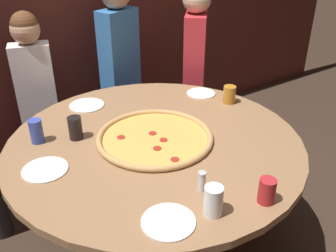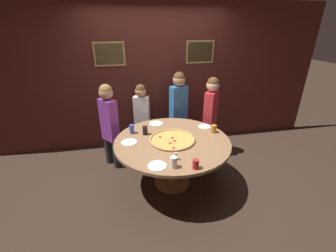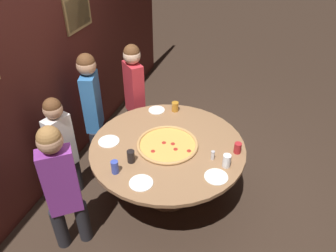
{
  "view_description": "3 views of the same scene",
  "coord_description": "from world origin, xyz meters",
  "px_view_note": "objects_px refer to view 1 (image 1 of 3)",
  "views": [
    {
      "loc": [
        -0.93,
        -1.5,
        1.8
      ],
      "look_at": [
        0.08,
        -0.02,
        0.81
      ],
      "focal_mm": 40.0,
      "sensor_mm": 36.0,
      "label": 1
    },
    {
      "loc": [
        -0.59,
        -2.69,
        2.23
      ],
      "look_at": [
        -0.06,
        0.0,
        0.96
      ],
      "focal_mm": 24.0,
      "sensor_mm": 36.0,
      "label": 2
    },
    {
      "loc": [
        -2.51,
        -0.85,
        2.87
      ],
      "look_at": [
        0.04,
        0.01,
        0.96
      ],
      "focal_mm": 35.0,
      "sensor_mm": 36.0,
      "label": 3
    }
  ],
  "objects_px": {
    "giant_pizza": "(155,138)",
    "white_plate_beside_cup": "(45,170)",
    "drink_cup_far_right": "(267,191)",
    "diner_side_left": "(195,62)",
    "white_plate_near_front": "(201,93)",
    "drink_cup_beside_pizza": "(36,131)",
    "diner_far_left": "(120,59)",
    "white_plate_left_side": "(168,222)",
    "drink_cup_near_left": "(229,95)",
    "white_plate_far_back": "(87,105)",
    "condiment_shaker": "(202,181)",
    "drink_cup_near_right": "(213,201)",
    "dining_table": "(155,159)",
    "diner_side_right": "(36,90)",
    "drink_cup_far_left": "(75,128)"
  },
  "relations": [
    {
      "from": "giant_pizza",
      "to": "white_plate_beside_cup",
      "type": "distance_m",
      "value": 0.6
    },
    {
      "from": "white_plate_beside_cup",
      "to": "drink_cup_far_right",
      "type": "bearing_deg",
      "value": -46.77
    },
    {
      "from": "diner_side_left",
      "to": "white_plate_near_front",
      "type": "bearing_deg",
      "value": 9.3
    },
    {
      "from": "drink_cup_beside_pizza",
      "to": "diner_far_left",
      "type": "xyz_separation_m",
      "value": [
        0.88,
        0.73,
        0.03
      ]
    },
    {
      "from": "white_plate_beside_cup",
      "to": "white_plate_left_side",
      "type": "distance_m",
      "value": 0.69
    },
    {
      "from": "giant_pizza",
      "to": "drink_cup_near_left",
      "type": "xyz_separation_m",
      "value": [
        0.66,
        0.13,
        0.04
      ]
    },
    {
      "from": "white_plate_far_back",
      "to": "condiment_shaker",
      "type": "xyz_separation_m",
      "value": [
        0.08,
        -1.09,
        0.05
      ]
    },
    {
      "from": "drink_cup_near_right",
      "to": "drink_cup_beside_pizza",
      "type": "bearing_deg",
      "value": 113.31
    },
    {
      "from": "drink_cup_near_left",
      "to": "drink_cup_far_right",
      "type": "relative_size",
      "value": 1.01
    },
    {
      "from": "diner_far_left",
      "to": "white_plate_far_back",
      "type": "bearing_deg",
      "value": 25.23
    },
    {
      "from": "white_plate_left_side",
      "to": "condiment_shaker",
      "type": "height_order",
      "value": "condiment_shaker"
    },
    {
      "from": "drink_cup_near_left",
      "to": "drink_cup_beside_pizza",
      "type": "xyz_separation_m",
      "value": [
        -1.19,
        0.21,
        0.01
      ]
    },
    {
      "from": "drink_cup_beside_pizza",
      "to": "white_plate_far_back",
      "type": "relative_size",
      "value": 0.6
    },
    {
      "from": "white_plate_left_side",
      "to": "dining_table",
      "type": "bearing_deg",
      "value": 62.47
    },
    {
      "from": "drink_cup_near_right",
      "to": "diner_side_right",
      "type": "bearing_deg",
      "value": 96.96
    },
    {
      "from": "white_plate_beside_cup",
      "to": "drink_cup_beside_pizza",
      "type": "bearing_deg",
      "value": 79.08
    },
    {
      "from": "white_plate_left_side",
      "to": "diner_side_left",
      "type": "bearing_deg",
      "value": 48.97
    },
    {
      "from": "white_plate_beside_cup",
      "to": "condiment_shaker",
      "type": "bearing_deg",
      "value": -45.56
    },
    {
      "from": "drink_cup_near_left",
      "to": "drink_cup_near_right",
      "type": "distance_m",
      "value": 1.09
    },
    {
      "from": "drink_cup_far_right",
      "to": "condiment_shaker",
      "type": "xyz_separation_m",
      "value": [
        -0.18,
        0.21,
        -0.01
      ]
    },
    {
      "from": "condiment_shaker",
      "to": "diner_side_right",
      "type": "relative_size",
      "value": 0.08
    },
    {
      "from": "white_plate_left_side",
      "to": "condiment_shaker",
      "type": "xyz_separation_m",
      "value": [
        0.24,
        0.09,
        0.05
      ]
    },
    {
      "from": "diner_side_right",
      "to": "white_plate_near_front",
      "type": "bearing_deg",
      "value": 158.94
    },
    {
      "from": "giant_pizza",
      "to": "drink_cup_far_right",
      "type": "height_order",
      "value": "drink_cup_far_right"
    },
    {
      "from": "giant_pizza",
      "to": "condiment_shaker",
      "type": "relative_size",
      "value": 6.6
    },
    {
      "from": "drink_cup_near_left",
      "to": "drink_cup_beside_pizza",
      "type": "distance_m",
      "value": 1.21
    },
    {
      "from": "drink_cup_beside_pizza",
      "to": "white_plate_near_front",
      "type": "height_order",
      "value": "drink_cup_beside_pizza"
    },
    {
      "from": "drink_cup_near_right",
      "to": "diner_side_left",
      "type": "distance_m",
      "value": 1.67
    },
    {
      "from": "giant_pizza",
      "to": "drink_cup_near_right",
      "type": "distance_m",
      "value": 0.64
    },
    {
      "from": "white_plate_near_front",
      "to": "diner_far_left",
      "type": "relative_size",
      "value": 0.13
    },
    {
      "from": "white_plate_far_back",
      "to": "diner_far_left",
      "type": "distance_m",
      "value": 0.67
    },
    {
      "from": "dining_table",
      "to": "white_plate_far_back",
      "type": "xyz_separation_m",
      "value": [
        -0.14,
        0.6,
        0.13
      ]
    },
    {
      "from": "drink_cup_near_right",
      "to": "white_plate_left_side",
      "type": "xyz_separation_m",
      "value": [
        -0.18,
        0.06,
        -0.06
      ]
    },
    {
      "from": "dining_table",
      "to": "condiment_shaker",
      "type": "bearing_deg",
      "value": -97.39
    },
    {
      "from": "drink_cup_far_right",
      "to": "condiment_shaker",
      "type": "distance_m",
      "value": 0.28
    },
    {
      "from": "drink_cup_near_left",
      "to": "diner_side_left",
      "type": "height_order",
      "value": "diner_side_left"
    },
    {
      "from": "drink_cup_near_right",
      "to": "drink_cup_far_left",
      "type": "xyz_separation_m",
      "value": [
        -0.23,
        0.89,
        -0.0
      ]
    },
    {
      "from": "diner_side_left",
      "to": "drink_cup_near_left",
      "type": "bearing_deg",
      "value": 24.47
    },
    {
      "from": "dining_table",
      "to": "white_plate_left_side",
      "type": "distance_m",
      "value": 0.66
    },
    {
      "from": "white_plate_beside_cup",
      "to": "drink_cup_near_right",
      "type": "bearing_deg",
      "value": -55.5
    },
    {
      "from": "condiment_shaker",
      "to": "drink_cup_beside_pizza",
      "type": "bearing_deg",
      "value": 120.04
    },
    {
      "from": "white_plate_near_front",
      "to": "diner_side_right",
      "type": "height_order",
      "value": "diner_side_right"
    },
    {
      "from": "diner_side_left",
      "to": "condiment_shaker",
      "type": "bearing_deg",
      "value": 4.73
    },
    {
      "from": "white_plate_near_front",
      "to": "diner_far_left",
      "type": "xyz_separation_m",
      "value": [
        -0.25,
        0.72,
        0.09
      ]
    },
    {
      "from": "giant_pizza",
      "to": "drink_cup_far_left",
      "type": "distance_m",
      "value": 0.44
    },
    {
      "from": "dining_table",
      "to": "diner_side_right",
      "type": "bearing_deg",
      "value": 107.17
    },
    {
      "from": "drink_cup_beside_pizza",
      "to": "white_plate_left_side",
      "type": "distance_m",
      "value": 0.94
    },
    {
      "from": "drink_cup_far_right",
      "to": "diner_side_right",
      "type": "height_order",
      "value": "diner_side_right"
    },
    {
      "from": "giant_pizza",
      "to": "drink_cup_beside_pizza",
      "type": "distance_m",
      "value": 0.64
    },
    {
      "from": "dining_table",
      "to": "white_plate_left_side",
      "type": "bearing_deg",
      "value": -117.53
    }
  ]
}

